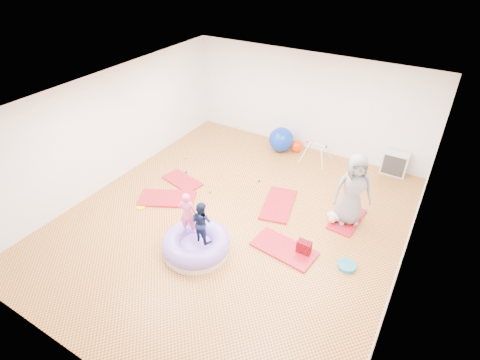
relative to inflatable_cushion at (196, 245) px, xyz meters
The scene contains 19 objects.
room 1.74m from the inflatable_cushion, 84.30° to the left, with size 7.01×8.01×2.81m.
gym_mat_front_left 1.96m from the inflatable_cushion, 147.65° to the left, with size 1.33×0.67×0.06m, color red.
gym_mat_mid_left 2.59m from the inflatable_cushion, 134.61° to the left, with size 1.07×0.53×0.04m, color red.
gym_mat_center_back 2.35m from the inflatable_cushion, 70.78° to the left, with size 1.31×0.65×0.05m, color red.
gym_mat_right 1.79m from the inflatable_cushion, 31.64° to the left, with size 1.30×0.65×0.05m, color red.
gym_mat_rear_right 3.44m from the inflatable_cushion, 47.13° to the left, with size 1.10×0.55×0.05m, color red.
inflatable_cushion is the anchor object (origin of this frame).
child_pink 0.75m from the inflatable_cushion, 159.01° to the left, with size 0.35×0.23×0.96m, color #F55A97.
child_navy 0.70m from the inflatable_cushion, 17.37° to the left, with size 0.44×0.34×0.90m, color #11193D.
adult_caregiver 3.47m from the inflatable_cushion, 46.26° to the left, with size 0.81×0.53×1.67m, color slate.
infant 3.10m from the inflatable_cushion, 47.52° to the left, with size 0.35×0.35×0.20m.
ball_pit_balls 2.65m from the inflatable_cushion, 107.91° to the left, with size 5.14×1.22×0.06m.
exercise_ball_blue 4.66m from the inflatable_cushion, 94.15° to the left, with size 0.72×0.72×0.72m, color #0B2FAA.
exercise_ball_orange 4.82m from the inflatable_cushion, 88.98° to the left, with size 0.35×0.35×0.35m, color #F73900.
infant_play_gym 4.64m from the inflatable_cushion, 80.47° to the left, with size 0.73×0.69×0.56m.
cube_shelf 5.74m from the inflatable_cushion, 60.95° to the left, with size 0.64×0.32×0.64m.
balance_disc 2.99m from the inflatable_cushion, 22.13° to the left, with size 0.36×0.36×0.08m, color teal.
backpack 2.16m from the inflatable_cushion, 28.49° to the left, with size 0.28×0.17×0.32m, color #B70017.
yellow_toy 2.04m from the inflatable_cushion, 166.36° to the left, with size 0.22×0.22×0.03m, color #EAE200.
Camera 1 is at (3.46, -5.52, 5.46)m, focal length 28.00 mm.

